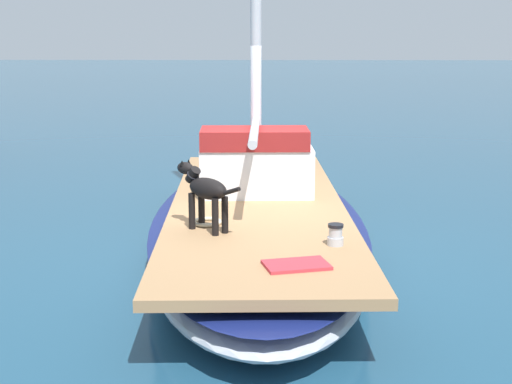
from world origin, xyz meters
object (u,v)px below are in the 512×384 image
at_px(deck_winch, 335,235).
at_px(sailboat_main, 257,229).
at_px(dog_black, 205,190).
at_px(coiled_rope, 207,222).
at_px(deck_towel, 296,265).

bearing_deg(deck_winch, sailboat_main, 113.47).
bearing_deg(dog_black, coiled_rope, 91.96).
bearing_deg(deck_winch, coiled_rope, 149.09).
height_order(dog_black, coiled_rope, dog_black).
bearing_deg(sailboat_main, deck_towel, -81.29).
height_order(deck_winch, deck_towel, deck_winch).
bearing_deg(deck_towel, sailboat_main, 98.71).
height_order(dog_black, deck_winch, dog_black).
distance_m(deck_winch, deck_towel, 0.79).
distance_m(sailboat_main, deck_winch, 2.00).
bearing_deg(dog_black, deck_winch, -22.54).
height_order(sailboat_main, dog_black, dog_black).
bearing_deg(sailboat_main, deck_winch, -66.53).
height_order(sailboat_main, deck_winch, deck_winch).
xyz_separation_m(coiled_rope, deck_towel, (0.91, -1.46, -0.01)).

